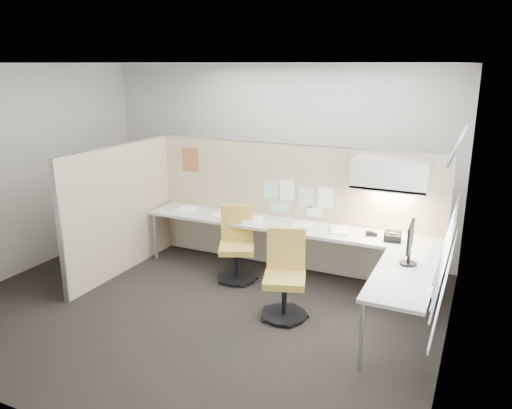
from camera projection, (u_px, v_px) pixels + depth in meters
The scene contains 27 objects.
floor at pixel (199, 306), 5.98m from camera, with size 5.50×4.50×0.01m, color black.
ceiling at pixel (190, 63), 5.22m from camera, with size 5.50×4.50×0.01m, color white.
wall_back at pixel (273, 159), 7.56m from camera, with size 5.50×0.02×2.80m, color beige.
wall_front at pixel (32, 262), 3.64m from camera, with size 5.50×0.02×2.80m, color beige.
wall_left at pixel (21, 171), 6.72m from camera, with size 0.02×4.50×2.80m, color beige.
wall_right at pixel (456, 225), 4.48m from camera, with size 0.02×4.50×2.80m, color beige.
window_pane at pixel (455, 208), 4.45m from camera, with size 0.01×2.80×1.30m, color #929EA9.
partition_back at pixel (291, 207), 6.91m from camera, with size 4.10×0.06×1.75m, color tan.
partition_left at pixel (121, 210), 6.79m from camera, with size 0.06×2.20×1.75m, color tan.
desk at pixel (305, 240), 6.42m from camera, with size 4.00×2.07×0.73m.
overhead_bin at pixel (390, 174), 6.01m from camera, with size 0.90×0.36×0.38m, color beige.
task_light_strip at pixel (389, 191), 6.07m from camera, with size 0.60×0.06×0.02m, color #FFEABF.
pinned_papers at pixel (296, 197), 6.81m from camera, with size 1.01×0.00×0.47m.
poster at pixel (190, 160), 7.39m from camera, with size 0.28×0.00×0.35m, color orange.
chair_left at pixel (237, 246), 6.64m from camera, with size 0.60×0.61×0.97m.
chair_right at pixel (285, 277), 5.65m from camera, with size 0.58×0.60×0.99m.
monitor at pixel (410, 241), 5.25m from camera, with size 0.18×0.43×0.46m.
phone at pixel (392, 237), 6.02m from camera, with size 0.23×0.21×0.12m.
stapler at pixel (371, 234), 6.18m from camera, with size 0.14×0.04×0.05m, color black.
tape_dispenser at pixel (369, 234), 6.19m from camera, with size 0.10×0.06×0.06m, color black.
coat_hook at pixel (78, 180), 6.11m from camera, with size 0.18×0.46×1.38m.
paper_stack_0 at pixel (188, 209), 7.26m from camera, with size 0.23×0.30×0.04m, color white.
paper_stack_1 at pixel (222, 214), 7.06m from camera, with size 0.23×0.30×0.02m, color white.
paper_stack_2 at pixel (253, 221), 6.72m from camera, with size 0.23×0.30×0.04m, color white.
paper_stack_3 at pixel (303, 224), 6.61m from camera, with size 0.23×0.30×0.02m, color white.
paper_stack_4 at pixel (340, 231), 6.35m from camera, with size 0.23×0.30×0.03m, color white.
paper_stack_5 at pixel (417, 258), 5.48m from camera, with size 0.23×0.30×0.02m, color white.
Camera 1 is at (2.92, -4.62, 2.80)m, focal length 35.00 mm.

